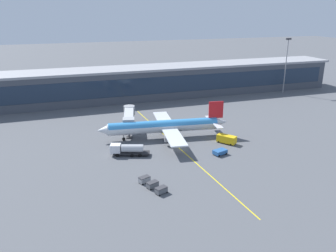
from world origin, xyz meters
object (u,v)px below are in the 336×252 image
object	(u,v)px
fuel_tanker	(127,149)
baggage_cart_0	(161,190)
lavatory_truck	(227,139)
pushback_tug	(220,152)
main_airliner	(165,126)
baggage_cart_2	(144,179)
baggage_cart_1	(152,185)

from	to	relation	value
fuel_tanker	baggage_cart_0	distance (m)	22.98
lavatory_truck	pushback_tug	xyz separation A→B (m)	(-5.88, -7.03, -0.57)
main_airliner	lavatory_truck	world-z (taller)	main_airliner
fuel_tanker	pushback_tug	size ratio (longest dim) A/B	2.56
baggage_cart_0	pushback_tug	bearing A→B (deg)	34.44
main_airliner	baggage_cart_2	distance (m)	30.07
main_airliner	baggage_cart_1	size ratio (longest dim) A/B	13.82
lavatory_truck	pushback_tug	distance (m)	9.18
main_airliner	pushback_tug	size ratio (longest dim) A/B	9.69
pushback_tug	baggage_cart_2	bearing A→B (deg)	-159.48
main_airliner	baggage_cart_1	xyz separation A→B (m)	(-12.52, -29.61, -3.08)
main_airliner	baggage_cart_2	xyz separation A→B (m)	(-13.65, -26.62, -3.08)
lavatory_truck	pushback_tug	size ratio (longest dim) A/B	1.40
baggage_cart_1	pushback_tug	bearing A→B (deg)	27.58
main_airliner	fuel_tanker	size ratio (longest dim) A/B	3.79
pushback_tug	baggage_cart_0	distance (m)	26.60
fuel_tanker	baggage_cart_0	size ratio (longest dim) A/B	3.65
pushback_tug	baggage_cart_0	world-z (taller)	baggage_cart_0
pushback_tug	baggage_cart_2	size ratio (longest dim) A/B	1.43
fuel_tanker	baggage_cart_1	world-z (taller)	fuel_tanker
lavatory_truck	baggage_cart_0	xyz separation A→B (m)	(-27.83, -22.07, -0.64)
fuel_tanker	pushback_tug	xyz separation A→B (m)	(24.63, -7.75, -0.90)
pushback_tug	baggage_cart_0	size ratio (longest dim) A/B	1.43
lavatory_truck	baggage_cart_2	distance (m)	34.11
baggage_cart_1	baggage_cart_2	bearing A→B (deg)	110.61
main_airliner	baggage_cart_1	world-z (taller)	main_airliner
main_airliner	pushback_tug	bearing A→B (deg)	-59.01
baggage_cart_0	baggage_cart_1	bearing A→B (deg)	110.61
fuel_tanker	baggage_cart_0	bearing A→B (deg)	-83.27
fuel_tanker	baggage_cart_0	world-z (taller)	fuel_tanker
pushback_tug	baggage_cart_0	xyz separation A→B (m)	(-21.94, -15.04, -0.07)
fuel_tanker	lavatory_truck	distance (m)	30.53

